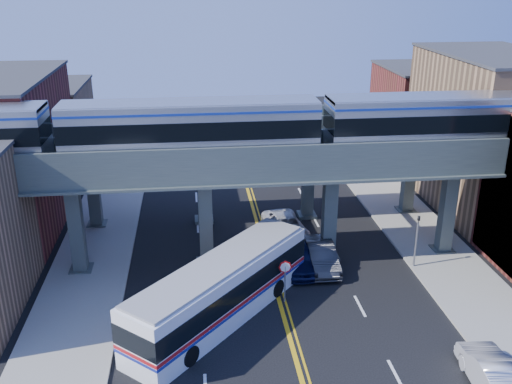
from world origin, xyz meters
TOP-DOWN VIEW (x-y plane):
  - ground at (0.00, 0.00)m, footprint 120.00×120.00m
  - sidewalk_west at (-11.50, 10.00)m, footprint 5.00×70.00m
  - sidewalk_east at (11.50, 10.00)m, footprint 5.00×70.00m
  - building_west_b at (-18.50, 16.00)m, footprint 8.00×14.00m
  - building_west_c at (-18.50, 29.00)m, footprint 8.00×10.00m
  - building_east_b at (18.50, 16.00)m, footprint 8.00×14.00m
  - building_east_c at (18.50, 29.00)m, footprint 8.00×10.00m
  - elevated_viaduct_near at (0.00, 8.00)m, footprint 52.00×3.60m
  - elevated_viaduct_far at (0.00, 15.00)m, footprint 52.00×3.60m
  - transit_train at (-4.68, 8.00)m, footprint 46.97×2.94m
  - stop_sign at (0.30, 3.00)m, footprint 0.76×0.09m
  - traffic_signal at (9.20, 6.00)m, footprint 0.15×0.18m
  - transit_bus at (-3.41, 1.79)m, footprint 10.67×11.50m
  - car_lane_a at (1.80, 6.85)m, footprint 2.19×5.10m
  - car_lane_b at (3.26, 6.86)m, footprint 1.74×4.96m
  - car_lane_c at (1.80, 11.69)m, footprint 3.20×5.67m
  - car_lane_d at (3.91, 25.02)m, footprint 2.22×5.31m
  - car_parked_curb at (8.48, -5.51)m, footprint 2.19×5.23m

SIDE VIEW (x-z plane):
  - ground at x=0.00m, z-range 0.00..0.00m
  - sidewalk_west at x=-11.50m, z-range 0.00..0.16m
  - sidewalk_east at x=11.50m, z-range 0.00..0.16m
  - car_lane_c at x=1.80m, z-range 0.00..1.49m
  - car_lane_d at x=3.91m, z-range 0.00..1.53m
  - car_lane_b at x=3.26m, z-range 0.00..1.63m
  - car_parked_curb at x=8.48m, z-range 0.00..1.68m
  - car_lane_a at x=1.80m, z-range 0.00..1.71m
  - transit_bus at x=-3.41m, z-range 0.05..3.36m
  - stop_sign at x=0.30m, z-range 0.44..3.07m
  - traffic_signal at x=9.20m, z-range 0.25..4.35m
  - building_west_c at x=-18.50m, z-range 0.00..8.00m
  - building_east_c at x=18.50m, z-range 0.00..9.00m
  - building_west_b at x=-18.50m, z-range 0.00..11.00m
  - building_east_b at x=18.50m, z-range 0.00..12.00m
  - elevated_viaduct_near at x=0.00m, z-range 2.77..10.17m
  - elevated_viaduct_far at x=0.00m, z-range 2.77..10.17m
  - transit_train at x=-4.68m, z-range 7.54..10.97m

